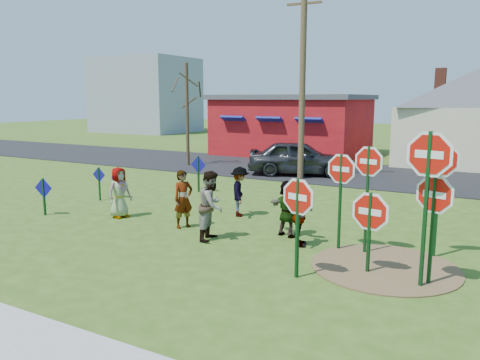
# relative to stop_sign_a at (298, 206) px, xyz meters

# --- Properties ---
(ground) EXTENTS (120.00, 120.00, 0.00)m
(ground) POSITION_rel_stop_sign_a_xyz_m (-3.00, 2.45, -1.53)
(ground) COLOR #325117
(ground) RESTS_ON ground
(road) EXTENTS (120.00, 7.50, 0.04)m
(road) POSITION_rel_stop_sign_a_xyz_m (-3.00, 13.95, -1.51)
(road) COLOR black
(road) RESTS_ON ground
(dirt_patch) EXTENTS (3.20, 3.20, 0.03)m
(dirt_patch) POSITION_rel_stop_sign_a_xyz_m (1.50, 1.45, -1.51)
(dirt_patch) COLOR brown
(dirt_patch) RESTS_ON ground
(red_building) EXTENTS (9.40, 7.69, 3.90)m
(red_building) POSITION_rel_stop_sign_a_xyz_m (-8.50, 20.45, 0.44)
(red_building) COLOR maroon
(red_building) RESTS_ON ground
(cream_house) EXTENTS (9.40, 9.40, 6.50)m
(cream_house) POSITION_rel_stop_sign_a_xyz_m (2.50, 20.45, 1.40)
(cream_house) COLOR beige
(cream_house) RESTS_ON ground
(distant_building) EXTENTS (10.00, 8.00, 8.00)m
(distant_building) POSITION_rel_stop_sign_a_xyz_m (-31.00, 32.45, 2.47)
(distant_building) COLOR #8C939E
(distant_building) RESTS_ON ground
(stop_sign_a) EXTENTS (1.00, 0.28, 2.22)m
(stop_sign_a) POSITION_rel_stop_sign_a_xyz_m (0.00, 0.00, 0.00)
(stop_sign_a) COLOR #103D18
(stop_sign_a) RESTS_ON ground
(stop_sign_b) EXTENTS (0.94, 0.23, 2.70)m
(stop_sign_b) POSITION_rel_stop_sign_a_xyz_m (0.86, 2.24, 0.44)
(stop_sign_b) COLOR #103D18
(stop_sign_b) RESTS_ON ground
(stop_sign_c) EXTENTS (1.18, 0.23, 3.23)m
(stop_sign_c) POSITION_rel_stop_sign_a_xyz_m (2.34, 0.71, 0.75)
(stop_sign_c) COLOR #103D18
(stop_sign_c) RESTS_ON ground
(stop_sign_d) EXTENTS (1.09, 0.24, 2.85)m
(stop_sign_d) POSITION_rel_stop_sign_a_xyz_m (2.35, 2.74, 0.53)
(stop_sign_d) COLOR #103D18
(stop_sign_d) RESTS_ON ground
(stop_sign_e) EXTENTS (1.10, 0.20, 1.89)m
(stop_sign_e) POSITION_rel_stop_sign_a_xyz_m (1.23, 0.98, -0.30)
(stop_sign_e) COLOR #103D18
(stop_sign_e) RESTS_ON ground
(stop_sign_f) EXTENTS (0.99, 0.36, 2.35)m
(stop_sign_f) POSITION_rel_stop_sign_a_xyz_m (2.46, 0.94, 0.14)
(stop_sign_f) COLOR #103D18
(stop_sign_f) RESTS_ON ground
(stop_sign_g) EXTENTS (0.97, 0.20, 2.50)m
(stop_sign_g) POSITION_rel_stop_sign_a_xyz_m (0.22, 2.21, 0.22)
(stop_sign_g) COLOR #103D18
(stop_sign_g) RESTS_ON ground
(blue_diamond_a) EXTENTS (0.64, 0.13, 1.21)m
(blue_diamond_a) POSITION_rel_stop_sign_a_xyz_m (-9.00, 1.06, -0.78)
(blue_diamond_a) COLOR #103D18
(blue_diamond_a) RESTS_ON ground
(blue_diamond_b) EXTENTS (0.57, 0.05, 1.23)m
(blue_diamond_b) POSITION_rel_stop_sign_a_xyz_m (-9.10, 3.52, -0.76)
(blue_diamond_b) COLOR #103D18
(blue_diamond_b) RESTS_ON ground
(blue_diamond_c) EXTENTS (0.59, 0.21, 1.05)m
(blue_diamond_c) POSITION_rel_stop_sign_a_xyz_m (-8.88, 4.13, -0.89)
(blue_diamond_c) COLOR #103D18
(blue_diamond_c) RESTS_ON ground
(blue_diamond_d) EXTENTS (0.71, 0.07, 1.44)m
(blue_diamond_d) POSITION_rel_stop_sign_a_xyz_m (-6.80, 6.56, -0.63)
(blue_diamond_d) COLOR #103D18
(blue_diamond_d) RESTS_ON ground
(person_a) EXTENTS (0.66, 0.87, 1.58)m
(person_a) POSITION_rel_stop_sign_a_xyz_m (-6.72, 2.01, -0.73)
(person_a) COLOR #384780
(person_a) RESTS_ON ground
(person_b) EXTENTS (0.61, 0.72, 1.67)m
(person_b) POSITION_rel_stop_sign_a_xyz_m (-4.28, 2.01, -0.69)
(person_b) COLOR #2A6B61
(person_b) RESTS_ON ground
(person_c) EXTENTS (0.84, 1.00, 1.83)m
(person_c) POSITION_rel_stop_sign_a_xyz_m (-2.96, 1.42, -0.61)
(person_c) COLOR #8F5B39
(person_c) RESTS_ON ground
(person_d) EXTENTS (0.97, 1.17, 1.57)m
(person_d) POSITION_rel_stop_sign_a_xyz_m (-3.51, 3.95, -0.74)
(person_d) COLOR #343439
(person_d) RESTS_ON ground
(person_e) EXTENTS (0.59, 0.96, 1.53)m
(person_e) POSITION_rel_stop_sign_a_xyz_m (-0.73, 1.99, -0.76)
(person_e) COLOR #4A2651
(person_e) RESTS_ON ground
(person_f) EXTENTS (1.49, 0.86, 1.53)m
(person_f) POSITION_rel_stop_sign_a_xyz_m (-1.33, 2.64, -0.76)
(person_f) COLOR #184E2D
(person_f) RESTS_ON ground
(suv) EXTENTS (5.19, 3.48, 1.64)m
(suv) POSITION_rel_stop_sign_a_xyz_m (-4.81, 12.26, -0.67)
(suv) COLOR #2A2A2E
(suv) RESTS_ON road
(utility_pole) EXTENTS (2.15, 0.27, 8.79)m
(utility_pole) POSITION_rel_stop_sign_a_xyz_m (-4.32, 11.23, 3.10)
(utility_pole) COLOR #4C3823
(utility_pole) RESTS_ON ground
(bare_tree_west) EXTENTS (1.80, 1.80, 5.55)m
(bare_tree_west) POSITION_rel_stop_sign_a_xyz_m (-11.44, 12.48, 2.07)
(bare_tree_west) COLOR #382819
(bare_tree_west) RESTS_ON ground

